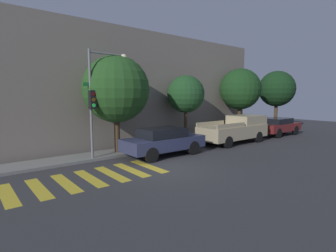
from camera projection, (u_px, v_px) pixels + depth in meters
name	position (u px, v px, depth m)	size (l,w,h in m)	color
ground_plane	(166.00, 168.00, 11.72)	(60.00, 60.00, 0.00)	#333335
sidewalk	(122.00, 152.00, 14.84)	(26.00, 1.68, 0.14)	slate
building_row	(90.00, 89.00, 17.71)	(26.00, 6.00, 7.39)	slate
crosswalk	(90.00, 178.00, 10.33)	(6.06, 2.60, 0.00)	gold
traffic_light_pole	(100.00, 90.00, 12.96)	(2.40, 0.56, 5.48)	slate
sedan_near_corner	(163.00, 141.00, 14.15)	(4.56, 1.88, 1.52)	#2D3351
pickup_truck	(236.00, 129.00, 18.09)	(5.38, 2.00, 1.85)	tan
sedan_middle	(278.00, 126.00, 21.56)	(4.47, 1.85, 1.43)	maroon
tree_near_corner	(116.00, 89.00, 14.17)	(3.62, 3.62, 5.41)	#42301E
tree_midblock	(186.00, 94.00, 17.38)	(2.48, 2.48, 4.60)	#42301E
tree_far_end	(240.00, 89.00, 21.02)	(3.28, 3.28, 5.42)	#42301E
tree_behind_truck	(277.00, 89.00, 24.52)	(3.32, 3.32, 5.56)	#4C3823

